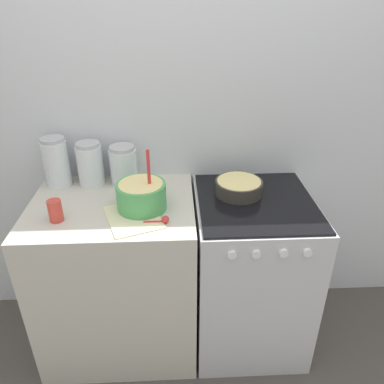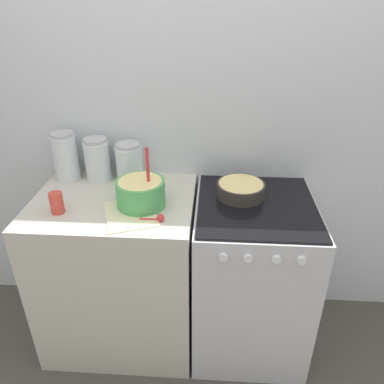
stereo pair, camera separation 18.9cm
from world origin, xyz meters
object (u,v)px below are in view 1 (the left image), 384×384
at_px(storage_jar_right, 124,168).
at_px(mixing_bowl, 141,194).
at_px(storage_jar_middle, 91,167).
at_px(baking_pan, 239,187).
at_px(stove, 249,271).
at_px(storage_jar_left, 57,165).
at_px(tin_can, 55,211).

bearing_deg(storage_jar_right, mixing_bowl, -67.98).
bearing_deg(storage_jar_right, storage_jar_middle, 180.00).
relative_size(baking_pan, storage_jar_middle, 1.03).
bearing_deg(mixing_bowl, storage_jar_middle, 135.88).
distance_m(stove, storage_jar_right, 0.92).
height_order(storage_jar_left, storage_jar_right, storage_jar_left).
bearing_deg(mixing_bowl, storage_jar_left, 148.90).
relative_size(mixing_bowl, storage_jar_left, 1.14).
bearing_deg(tin_can, stove, 8.25).
height_order(stove, mixing_bowl, mixing_bowl).
xyz_separation_m(mixing_bowl, storage_jar_left, (-0.47, 0.29, 0.04)).
xyz_separation_m(mixing_bowl, tin_can, (-0.39, -0.09, -0.03)).
bearing_deg(mixing_bowl, baking_pan, 14.56).
distance_m(storage_jar_middle, storage_jar_right, 0.18).
distance_m(mixing_bowl, storage_jar_middle, 0.41).
bearing_deg(tin_can, baking_pan, 13.87).
bearing_deg(storage_jar_right, baking_pan, -14.28).
xyz_separation_m(storage_jar_left, storage_jar_middle, (0.18, 0.00, -0.01)).
bearing_deg(stove, storage_jar_middle, 164.90).
bearing_deg(tin_can, mixing_bowl, 13.00).
bearing_deg(stove, baking_pan, 135.25).
relative_size(stove, mixing_bowl, 3.02).
distance_m(storage_jar_right, tin_can, 0.47).
relative_size(storage_jar_right, tin_can, 2.06).
distance_m(storage_jar_left, storage_jar_right, 0.36).
xyz_separation_m(stove, mixing_bowl, (-0.58, -0.05, 0.55)).
xyz_separation_m(stove, storage_jar_middle, (-0.87, 0.24, 0.57)).
bearing_deg(storage_jar_left, storage_jar_middle, 0.00).
xyz_separation_m(storage_jar_left, tin_can, (0.08, -0.38, -0.06)).
height_order(baking_pan, storage_jar_left, storage_jar_left).
xyz_separation_m(storage_jar_right, tin_can, (-0.28, -0.38, -0.04)).
xyz_separation_m(storage_jar_middle, tin_can, (-0.10, -0.38, -0.05)).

